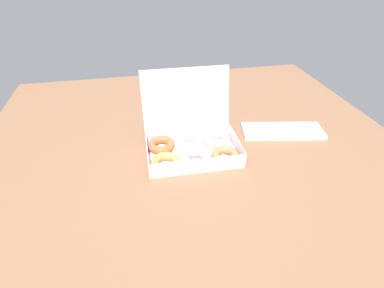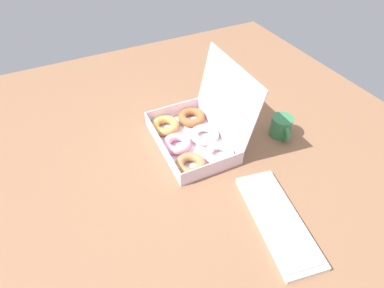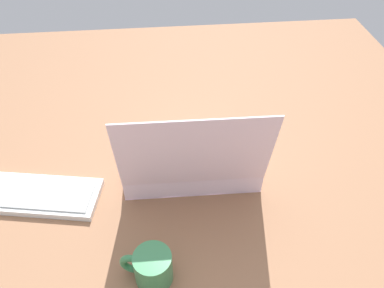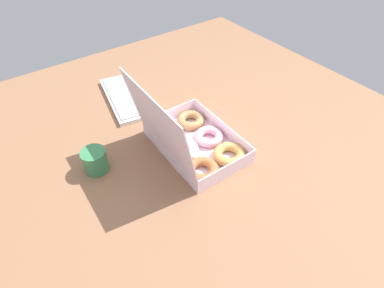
# 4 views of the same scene
# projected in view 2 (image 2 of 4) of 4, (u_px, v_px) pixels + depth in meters

# --- Properties ---
(ground_plane) EXTENTS (1.80, 1.80, 0.02)m
(ground_plane) POSITION_uv_depth(u_px,v_px,m) (195.00, 146.00, 1.17)
(ground_plane) COLOR #8E6245
(donut_box) EXTENTS (0.39, 0.32, 0.30)m
(donut_box) POSITION_uv_depth(u_px,v_px,m) (194.00, 134.00, 1.15)
(donut_box) COLOR white
(donut_box) RESTS_ON ground_plane
(keyboard) EXTENTS (0.38, 0.19, 0.02)m
(keyboard) POSITION_uv_depth(u_px,v_px,m) (277.00, 219.00, 0.91)
(keyboard) COLOR white
(keyboard) RESTS_ON ground_plane
(coffee_mug) EXTENTS (0.12, 0.08, 0.08)m
(coffee_mug) POSITION_uv_depth(u_px,v_px,m) (281.00, 127.00, 1.18)
(coffee_mug) COLOR #38814F
(coffee_mug) RESTS_ON ground_plane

